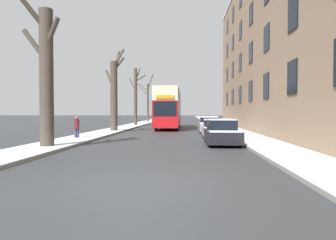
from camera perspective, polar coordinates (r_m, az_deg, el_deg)
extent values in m
plane|color=#303335|center=(8.01, -7.24, -12.00)|extent=(320.00, 320.00, 0.00)
cube|color=gray|center=(61.10, -3.07, -0.18)|extent=(2.53, 130.00, 0.13)
cube|color=silver|center=(61.10, -3.07, -0.10)|extent=(2.50, 130.00, 0.03)
cube|color=gray|center=(60.82, 7.81, -0.20)|extent=(2.53, 130.00, 0.13)
cube|color=silver|center=(60.82, 7.81, -0.12)|extent=(2.50, 130.00, 0.03)
cube|color=#8C7056|center=(29.37, 24.47, 14.28)|extent=(9.00, 41.87, 16.85)
cube|color=black|center=(17.28, 22.58, 7.50)|extent=(0.08, 1.40, 1.80)
cube|color=black|center=(22.31, 18.19, 6.17)|extent=(0.08, 1.40, 1.80)
cube|color=black|center=(27.43, 15.44, 5.30)|extent=(0.08, 1.40, 1.80)
cube|color=black|center=(32.59, 13.56, 4.71)|extent=(0.08, 1.40, 1.80)
cube|color=black|center=(37.78, 12.20, 4.27)|extent=(0.08, 1.40, 1.80)
cube|color=black|center=(42.99, 11.17, 3.94)|extent=(0.08, 1.40, 1.80)
cube|color=black|center=(17.96, 22.69, 18.26)|extent=(0.08, 1.40, 1.80)
cube|color=black|center=(22.84, 18.26, 14.62)|extent=(0.08, 1.40, 1.80)
cube|color=black|center=(27.86, 15.49, 12.24)|extent=(0.08, 1.40, 1.80)
cube|color=black|center=(32.95, 13.60, 10.57)|extent=(0.08, 1.40, 1.80)
cube|color=black|center=(38.09, 12.23, 9.34)|extent=(0.08, 1.40, 1.80)
cube|color=black|center=(43.26, 11.19, 8.40)|extent=(0.08, 1.40, 1.80)
cube|color=black|center=(28.68, 15.54, 18.87)|extent=(0.08, 1.40, 1.80)
cube|color=black|center=(33.65, 13.63, 16.24)|extent=(0.08, 1.40, 1.80)
cube|color=black|center=(38.70, 12.26, 14.29)|extent=(0.08, 1.40, 1.80)
cube|color=black|center=(43.80, 11.21, 12.78)|extent=(0.08, 1.40, 1.80)
cube|color=black|center=(39.58, 12.29, 19.05)|extent=(0.08, 1.40, 1.80)
cube|color=black|center=(44.58, 11.24, 17.04)|extent=(0.08, 1.40, 1.80)
cylinder|color=#423A30|center=(16.44, -22.14, 7.18)|extent=(0.68, 0.68, 7.05)
cylinder|color=#423A30|center=(16.43, -21.24, 15.21)|extent=(1.12, 0.78, 1.48)
cylinder|color=#423A30|center=(16.96, -23.98, 12.85)|extent=(1.34, 0.26, 1.69)
cylinder|color=#423A30|center=(17.63, -21.29, 15.98)|extent=(0.36, 1.67, 1.27)
cylinder|color=#423A30|center=(17.01, -25.19, 19.04)|extent=(1.62, 1.32, 2.17)
cylinder|color=#423A30|center=(28.42, -10.27, 4.38)|extent=(0.66, 0.66, 6.61)
cylinder|color=#423A30|center=(29.37, -9.39, 11.51)|extent=(0.92, 1.52, 2.04)
cylinder|color=#423A30|center=(29.29, -10.99, 7.49)|extent=(1.35, 1.55, 2.10)
cylinder|color=#423A30|center=(29.13, -9.37, 10.48)|extent=(0.99, 1.23, 1.46)
cylinder|color=#423A30|center=(29.25, -9.78, 10.85)|extent=(0.54, 1.30, 2.21)
cylinder|color=#423A30|center=(40.27, -6.20, 4.35)|extent=(0.42, 0.42, 7.73)
cylinder|color=#423A30|center=(40.83, -5.73, 8.74)|extent=(0.78, 0.86, 1.89)
cylinder|color=#423A30|center=(40.79, -5.25, 7.94)|extent=(1.37, 1.00, 1.05)
cylinder|color=#423A30|center=(40.92, -6.78, 6.76)|extent=(1.17, 1.08, 1.90)
cylinder|color=#423A30|center=(53.59, -3.86, 3.22)|extent=(0.36, 0.36, 6.93)
cylinder|color=#423A30|center=(54.06, -4.99, 5.88)|extent=(2.28, 0.51, 2.36)
cylinder|color=#423A30|center=(54.43, -4.72, 6.22)|extent=(1.91, 1.28, 1.48)
cylinder|color=#423A30|center=(52.93, -3.38, 7.23)|extent=(1.29, 1.82, 2.69)
cube|color=red|center=(33.85, 0.13, 1.17)|extent=(2.48, 11.32, 2.65)
cube|color=beige|center=(33.90, 0.13, 4.51)|extent=(2.43, 11.10, 1.31)
cube|color=beige|center=(33.94, 0.13, 5.71)|extent=(2.43, 11.10, 0.12)
cube|color=black|center=(33.85, 0.13, 2.04)|extent=(2.51, 9.96, 1.38)
cube|color=black|center=(33.90, 0.13, 4.62)|extent=(2.51, 9.96, 0.99)
cube|color=black|center=(28.23, -0.60, 2.14)|extent=(2.23, 0.06, 1.45)
cube|color=orange|center=(28.25, -0.60, 4.45)|extent=(1.74, 0.05, 0.32)
cylinder|color=black|center=(30.59, -2.28, -1.02)|extent=(0.30, 1.03, 1.03)
cylinder|color=black|center=(30.44, 1.74, -1.03)|extent=(0.30, 1.03, 1.03)
cylinder|color=black|center=(37.12, -1.21, -0.57)|extent=(0.30, 1.03, 1.03)
cylinder|color=black|center=(36.99, 2.10, -0.58)|extent=(0.30, 1.03, 1.03)
cube|color=black|center=(17.54, 10.20, -3.00)|extent=(1.82, 4.11, 0.65)
cube|color=black|center=(17.66, 10.15, -0.95)|extent=(1.56, 2.06, 0.59)
cube|color=silver|center=(17.65, 10.15, 0.10)|extent=(1.53, 1.95, 0.05)
cube|color=silver|center=(16.07, 10.78, -2.17)|extent=(1.63, 1.07, 0.04)
cylinder|color=black|center=(16.25, 7.88, -3.93)|extent=(0.20, 0.66, 0.66)
cylinder|color=black|center=(16.45, 13.45, -3.90)|extent=(0.20, 0.66, 0.66)
cylinder|color=black|center=(18.71, 7.34, -3.21)|extent=(0.20, 0.66, 0.66)
cylinder|color=black|center=(18.87, 12.18, -3.19)|extent=(0.20, 0.66, 0.66)
cube|color=#9EA3AD|center=(22.36, 8.80, -2.10)|extent=(1.73, 4.00, 0.60)
cube|color=black|center=(22.49, 8.77, -0.66)|extent=(1.49, 2.00, 0.52)
cube|color=silver|center=(22.48, 8.77, 0.08)|extent=(1.46, 1.90, 0.07)
cube|color=silver|center=(20.93, 9.15, -1.45)|extent=(1.56, 1.04, 0.05)
cylinder|color=black|center=(21.13, 7.04, -2.75)|extent=(0.20, 0.60, 0.60)
cylinder|color=black|center=(21.27, 11.12, -2.74)|extent=(0.20, 0.60, 0.60)
cylinder|color=black|center=(23.51, 6.71, -2.32)|extent=(0.20, 0.60, 0.60)
cylinder|color=black|center=(23.64, 10.37, -2.31)|extent=(0.20, 0.60, 0.60)
cube|color=#9EA3AD|center=(27.80, 7.81, -1.27)|extent=(1.80, 4.29, 0.71)
cube|color=black|center=(27.95, 7.79, -0.01)|extent=(1.55, 2.15, 0.50)
cube|color=silver|center=(27.94, 7.80, 0.60)|extent=(1.51, 2.04, 0.10)
cube|color=silver|center=(26.26, 8.05, -0.58)|extent=(1.62, 1.12, 0.08)
cylinder|color=black|center=(26.48, 6.30, -1.82)|extent=(0.20, 0.67, 0.67)
cylinder|color=black|center=(26.60, 9.71, -1.81)|extent=(0.20, 0.67, 0.67)
cylinder|color=black|center=(29.05, 6.08, -1.52)|extent=(0.20, 0.67, 0.67)
cylinder|color=black|center=(29.16, 9.18, -1.52)|extent=(0.20, 0.67, 0.67)
cylinder|color=navy|center=(21.04, -17.20, -2.64)|extent=(0.16, 0.16, 0.74)
cylinder|color=navy|center=(21.05, -16.78, -2.63)|extent=(0.16, 0.16, 0.74)
cylinder|color=#59191E|center=(21.01, -17.01, -0.75)|extent=(0.35, 0.35, 0.65)
sphere|color=#8C6647|center=(21.00, -17.01, 0.42)|extent=(0.21, 0.21, 0.21)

